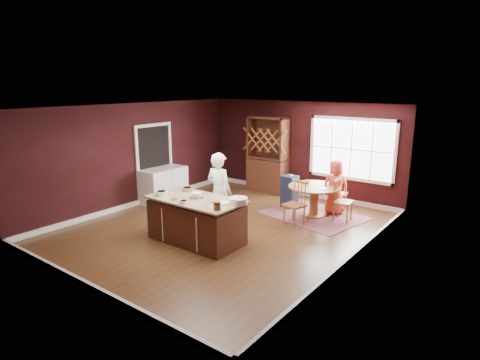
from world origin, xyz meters
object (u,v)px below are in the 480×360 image
Objects in this scene: chair_south at (294,203)px; hutch at (268,155)px; baker at (219,192)px; seated_woman at (335,187)px; washer at (155,187)px; high_chair at (290,191)px; chair_north at (339,192)px; dining_table at (314,195)px; dryer at (172,183)px; toddler at (295,177)px; kitchen_island at (196,221)px; layer_cake at (196,195)px; chair_east at (343,200)px.

hutch reaches higher than chair_south.
baker reaches higher than seated_woman.
washer is (-3.78, -0.86, -0.05)m from chair_south.
washer is at bearing -10.89° from baker.
high_chair is (-1.16, -0.22, -0.24)m from seated_woman.
chair_north is (0.37, 1.69, -0.05)m from chair_south.
chair_north is (0.30, 0.83, -0.07)m from dining_table.
high_chair is 3.30m from dryer.
seated_woman is at bearing 5.79° from toddler.
baker is 3.40m from chair_north.
layer_cake is at bearing 87.14° from kitchen_island.
toddler reaches higher than high_chair.
chair_south is (1.11, 2.07, -0.46)m from layer_cake.
dining_table is 0.59m from seated_woman.
baker is 1.78m from chair_south.
chair_north is 0.99× the size of washer.
high_chair is at bearing 12.60° from chair_north.
layer_cake is 4.08m from chair_north.
chair_east is (1.90, 2.99, -0.47)m from layer_cake.
chair_south is 1.73m from chair_north.
high_chair is 1.79m from hutch.
kitchen_island is 2.15× the size of chair_north.
dryer is at bearing 145.24° from layer_cake.
layer_cake is 2.98m from washer.
chair_north is at bearing 68.64° from layer_cake.
dining_table is 0.73× the size of baker.
high_chair is at bearing 77.19° from chair_east.
seated_woman is (0.40, 1.32, 0.17)m from chair_south.
chair_north is at bearing 24.77° from dryer.
chair_north is 4.56m from dryer.
seated_woman reaches higher than chair_east.
chair_south reaches higher than chair_east.
high_chair is (0.35, 3.18, -0.54)m from layer_cake.
baker is 1.90× the size of chair_north.
toddler is at bearing 82.64° from layer_cake.
layer_cake is 1.10× the size of toddler.
dryer is at bearing -151.99° from high_chair.
toddler is at bearing -31.44° from hutch.
baker is at bearing -99.87° from toddler.
chair_east is at bearing 103.97° from chair_north.
chair_east is 4.91m from washer.
kitchen_island is 1.94× the size of chair_south.
washer is (-2.65, 0.47, -0.41)m from baker.
layer_cake reaches higher than dryer.
chair_south is at bearing 33.00° from seated_woman.
baker is at bearing -22.79° from dryer.
toddler reaches higher than dining_table.
layer_cake is at bearing -91.88° from high_chair.
dryer is (-3.78, -0.22, -0.05)m from chair_south.
seated_woman is 1.46× the size of washer.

